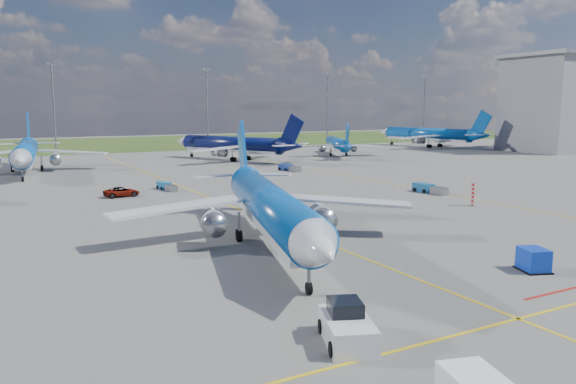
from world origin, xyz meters
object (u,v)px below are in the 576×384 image
bg_jet_ne (337,155)px  bg_jet_ene (427,147)px  uld_container (533,260)px  baggage_tug_c (166,186)px  bg_jet_n (232,160)px  main_airliner (271,246)px  baggage_tug_e (289,168)px  bg_jet_nnw (27,173)px  warning_post (473,194)px  baggage_tug_w (429,189)px  pushback_tug (347,326)px  service_car_c (249,178)px  service_car_b (122,192)px

bg_jet_ne → bg_jet_ene: 41.91m
uld_container → baggage_tug_c: bearing=122.7°
bg_jet_n → main_airliner: (-28.33, -75.43, 0.00)m
bg_jet_ene → baggage_tug_e: bearing=18.1°
main_airliner → baggage_tug_c: size_ratio=7.89×
bg_jet_nnw → bg_jet_ene: size_ratio=0.97×
bg_jet_ene → baggage_tug_e: 76.56m
bg_jet_n → baggage_tug_e: bg_jet_n is taller
bg_jet_ne → uld_container: (-42.92, -90.75, 0.84)m
bg_jet_ne → warning_post: bearing=93.9°
bg_jet_nnw → baggage_tug_c: bearing=-57.6°
baggage_tug_w → warning_post: bearing=-108.5°
uld_container → baggage_tug_e: uld_container is taller
bg_jet_ne → pushback_tug: bg_jet_ne is taller
baggage_tug_c → main_airliner: bearing=-99.3°
bg_jet_n → service_car_c: 38.74m
bg_jet_nnw → bg_jet_ne: (71.14, 4.28, 0.00)m
bg_jet_nnw → uld_container: size_ratio=19.28×
pushback_tug → service_car_c: 62.32m
baggage_tug_e → bg_jet_ne: bearing=31.3°
baggage_tug_e → bg_jet_ene: bearing=17.4°
bg_jet_ne → service_car_b: (-61.93, -40.91, 0.65)m
service_car_c → baggage_tug_w: (17.71, -22.13, -0.11)m
bg_jet_ne → baggage_tug_e: 36.65m
bg_jet_n → bg_jet_ene: bearing=164.5°
service_car_c → baggage_tug_e: bearing=94.5°
pushback_tug → uld_container: bearing=33.1°
service_car_b → baggage_tug_e: bearing=-72.7°
bg_jet_ene → main_airliner: (-96.90, -86.53, 0.00)m
bg_jet_nnw → baggage_tug_w: 72.17m
baggage_tug_w → baggage_tug_c: baggage_tug_w is taller
bg_jet_nnw → bg_jet_n: bg_jet_nnw is taller
bg_jet_nnw → main_airliner: size_ratio=1.05×
bg_jet_nnw → baggage_tug_c: size_ratio=8.25×
uld_container → baggage_tug_e: 68.05m
warning_post → bg_jet_n: (-2.48, 69.25, -1.50)m
service_car_c → baggage_tug_w: 28.34m
baggage_tug_w → baggage_tug_e: bearing=92.2°
bg_jet_nnw → baggage_tug_c: 37.18m
warning_post → baggage_tug_c: size_ratio=0.61×
baggage_tug_w → baggage_tug_c: size_ratio=1.14×
bg_jet_ne → baggage_tug_c: size_ratio=6.38×
bg_jet_ne → service_car_b: size_ratio=6.70×
bg_jet_ene → uld_container: bearing=40.8°
bg_jet_nnw → uld_container: bg_jet_nnw is taller
bg_jet_nnw → baggage_tug_e: bearing=-18.4°
service_car_b → service_car_c: size_ratio=0.98×
bg_jet_ene → baggage_tug_c: size_ratio=8.47×
service_car_b → warning_post: bearing=-135.5°
bg_jet_nnw → bg_jet_n: 43.11m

